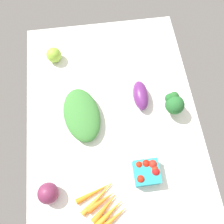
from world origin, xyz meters
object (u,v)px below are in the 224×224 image
at_px(berry_basket, 147,171).
at_px(leafy_greens_clump, 82,115).
at_px(carrot_bunch, 104,205).
at_px(red_onion_near_basket, 48,193).
at_px(broccoli_head, 174,103).
at_px(heirloom_tomato_green, 54,55).
at_px(eggplant, 141,95).

bearing_deg(berry_basket, leafy_greens_clump, -139.11).
bearing_deg(carrot_bunch, red_onion_near_basket, -108.14).
distance_m(leafy_greens_clump, broccoli_head, 0.40).
xyz_separation_m(heirloom_tomato_green, broccoli_head, (0.34, 0.51, 0.03)).
xyz_separation_m(broccoli_head, carrot_bunch, (0.36, -0.34, -0.05)).
height_order(carrot_bunch, eggplant, eggplant).
height_order(berry_basket, carrot_bunch, berry_basket).
bearing_deg(red_onion_near_basket, leafy_greens_clump, 153.45).
height_order(heirloom_tomato_green, red_onion_near_basket, red_onion_near_basket).
bearing_deg(carrot_bunch, leafy_greens_clump, -171.69).
distance_m(berry_basket, carrot_bunch, 0.21).
xyz_separation_m(red_onion_near_basket, leafy_greens_clump, (-0.31, 0.15, -0.01)).
height_order(broccoli_head, eggplant, broccoli_head).
bearing_deg(heirloom_tomato_green, broccoli_head, 56.48).
distance_m(carrot_bunch, eggplant, 0.48).
distance_m(broccoli_head, eggplant, 0.15).
bearing_deg(broccoli_head, red_onion_near_basket, -61.79).
distance_m(leafy_greens_clump, carrot_bunch, 0.38).
bearing_deg(heirloom_tomato_green, carrot_bunch, 13.04).
bearing_deg(eggplant, heirloom_tomato_green, -124.26).
bearing_deg(heirloom_tomato_green, red_onion_near_basket, -4.09).
bearing_deg(eggplant, leafy_greens_clump, -76.54).
distance_m(berry_basket, broccoli_head, 0.31).
distance_m(berry_basket, eggplant, 0.34).
relative_size(red_onion_near_basket, eggplant, 0.57).
bearing_deg(broccoli_head, heirloom_tomato_green, -123.52).
bearing_deg(broccoli_head, leafy_greens_clump, -91.36).
distance_m(broccoli_head, carrot_bunch, 0.50).
xyz_separation_m(heirloom_tomato_green, leafy_greens_clump, (0.33, 0.11, -0.00)).
relative_size(red_onion_near_basket, carrot_bunch, 0.39).
bearing_deg(berry_basket, carrot_bunch, -61.11).
xyz_separation_m(red_onion_near_basket, eggplant, (-0.37, 0.42, -0.01)).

